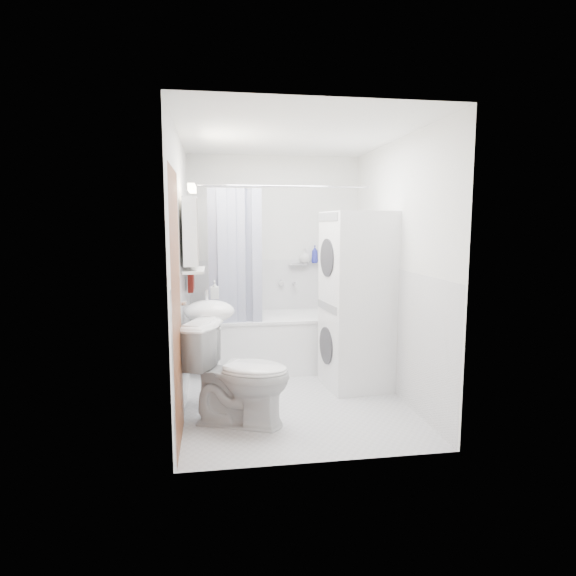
{
  "coord_description": "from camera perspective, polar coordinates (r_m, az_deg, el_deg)",
  "views": [
    {
      "loc": [
        -0.71,
        -4.33,
        1.61
      ],
      "look_at": [
        -0.02,
        0.15,
        1.01
      ],
      "focal_mm": 30.0,
      "sensor_mm": 36.0,
      "label": 1
    }
  ],
  "objects": [
    {
      "name": "bathtub",
      "position": [
        5.45,
        -0.85,
        -6.03
      ],
      "size": [
        1.59,
        0.75,
        0.6
      ],
      "color": "white",
      "rests_on": "ground"
    },
    {
      "name": "shelf_cup",
      "position": [
        4.57,
        -11.01,
        3.01
      ],
      "size": [
        0.1,
        0.09,
        0.1
      ],
      "primitive_type": "imported",
      "color": "gray",
      "rests_on": "shelf"
    },
    {
      "name": "shower_curtain",
      "position": [
        4.95,
        -6.2,
        3.3
      ],
      "size": [
        0.55,
        0.02,
        1.45
      ],
      "color": "#151E4C",
      "rests_on": "curtain_rod"
    },
    {
      "name": "towel",
      "position": [
        4.85,
        -11.51,
        4.95
      ],
      "size": [
        0.07,
        0.36,
        0.88
      ],
      "color": "#58170B",
      "rests_on": "room_walls"
    },
    {
      "name": "wainscot",
      "position": [
        4.78,
        -0.03,
        -4.68
      ],
      "size": [
        1.98,
        2.58,
        2.58
      ],
      "color": "white",
      "rests_on": "ground"
    },
    {
      "name": "floor",
      "position": [
        4.67,
        0.53,
        -12.65
      ],
      "size": [
        2.6,
        2.6,
        0.0
      ],
      "primitive_type": "plane",
      "color": "#B5B5B9",
      "rests_on": "ground"
    },
    {
      "name": "room_walls",
      "position": [
        4.39,
        0.55,
        5.9
      ],
      "size": [
        2.6,
        2.6,
        2.6
      ],
      "color": "silver",
      "rests_on": "ground"
    },
    {
      "name": "medicine_cabinet",
      "position": [
        4.43,
        -11.36,
        6.78
      ],
      "size": [
        0.13,
        0.5,
        0.71
      ],
      "color": "white",
      "rests_on": "room_walls"
    },
    {
      "name": "washer_dryer",
      "position": [
        4.78,
        8.21,
        -1.48
      ],
      "size": [
        0.68,
        0.67,
        1.74
      ],
      "rotation": [
        0.0,
        0.0,
        0.1
      ],
      "color": "white",
      "rests_on": "ground"
    },
    {
      "name": "tub_spout",
      "position": [
        5.7,
        0.67,
        0.59
      ],
      "size": [
        0.04,
        0.12,
        0.04
      ],
      "primitive_type": "cylinder",
      "rotation": [
        1.57,
        0.0,
        0.0
      ],
      "color": "silver",
      "rests_on": "room_walls"
    },
    {
      "name": "door",
      "position": [
        3.84,
        -12.24,
        -1.82
      ],
      "size": [
        0.05,
        2.0,
        2.0
      ],
      "color": "brown",
      "rests_on": "ground"
    },
    {
      "name": "shelf_bottle",
      "position": [
        4.3,
        -11.14,
        2.53
      ],
      "size": [
        0.07,
        0.18,
        0.07
      ],
      "primitive_type": "imported",
      "color": "gray",
      "rests_on": "shelf"
    },
    {
      "name": "shampoo_a",
      "position": [
        5.68,
        2.01,
        3.63
      ],
      "size": [
        0.13,
        0.17,
        0.13
      ],
      "primitive_type": "imported",
      "color": "gray",
      "rests_on": "shower_caddy"
    },
    {
      "name": "sink",
      "position": [
        4.34,
        -9.18,
        -4.65
      ],
      "size": [
        0.44,
        0.37,
        1.04
      ],
      "color": "white",
      "rests_on": "ground"
    },
    {
      "name": "shampoo_b",
      "position": [
        5.71,
        3.19,
        3.39
      ],
      "size": [
        0.08,
        0.21,
        0.08
      ],
      "primitive_type": "imported",
      "color": "navy",
      "rests_on": "shower_caddy"
    },
    {
      "name": "toilet",
      "position": [
        3.96,
        -5.74,
        -10.17
      ],
      "size": [
        0.95,
        0.74,
        0.82
      ],
      "primitive_type": "imported",
      "rotation": [
        0.0,
        0.0,
        1.2
      ],
      "color": "white",
      "rests_on": "ground"
    },
    {
      "name": "soap_pump",
      "position": [
        4.63,
        -8.68,
        -0.79
      ],
      "size": [
        0.08,
        0.17,
        0.08
      ],
      "primitive_type": "imported",
      "color": "gray",
      "rests_on": "sink"
    },
    {
      "name": "shelf",
      "position": [
        4.45,
        -11.05,
        2.08
      ],
      "size": [
        0.18,
        0.54,
        0.02
      ],
      "primitive_type": "cube",
      "color": "silver",
      "rests_on": "room_walls"
    },
    {
      "name": "curtain_rod",
      "position": [
        5.0,
        -0.38,
        11.98
      ],
      "size": [
        1.77,
        0.02,
        0.02
      ],
      "primitive_type": "cylinder",
      "rotation": [
        0.0,
        1.57,
        0.0
      ],
      "color": "silver",
      "rests_on": "room_walls"
    },
    {
      "name": "shower_caddy",
      "position": [
        5.67,
        1.19,
        2.86
      ],
      "size": [
        0.22,
        0.06,
        0.02
      ],
      "primitive_type": "cube",
      "color": "silver",
      "rests_on": "room_walls"
    }
  ]
}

